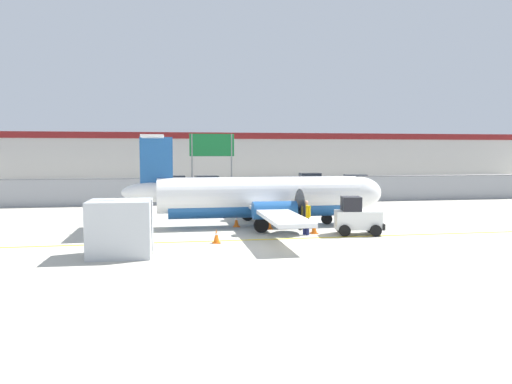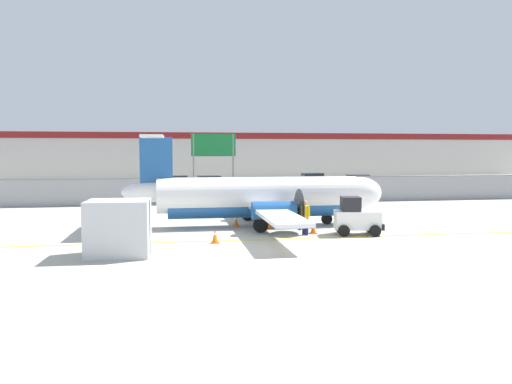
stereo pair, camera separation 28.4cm
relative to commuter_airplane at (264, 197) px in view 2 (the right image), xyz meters
The scene contains 20 objects.
ground_plane 4.46m from the commuter_airplane, 93.64° to the right, with size 140.00×140.00×0.01m.
perimeter_fence 11.86m from the commuter_airplane, 91.28° to the left, with size 98.00×0.10×2.10m.
parking_lot_strip 23.40m from the commuter_airplane, 90.65° to the left, with size 98.00×17.00×0.12m.
background_building 41.87m from the commuter_airplane, 90.36° to the left, with size 91.00×8.10×6.50m.
commuter_airplane is the anchor object (origin of this frame).
baggage_tug 5.40m from the commuter_airplane, 41.52° to the right, with size 2.49×1.72×1.88m.
ground_crew_worker 3.64m from the commuter_airplane, 65.35° to the right, with size 0.47×0.50×1.70m.
cargo_container 9.76m from the commuter_airplane, 136.12° to the right, with size 2.47×2.09×2.20m.
traffic_cone_near_left 1.76m from the commuter_airplane, 86.73° to the right, with size 0.36×0.36×0.64m.
traffic_cone_near_right 5.76m from the commuter_airplane, 123.04° to the right, with size 0.36×0.36×0.64m.
traffic_cone_far_left 3.78m from the commuter_airplane, 55.77° to the right, with size 0.36×0.36×0.64m.
traffic_cone_far_right 2.00m from the commuter_airplane, behind, with size 0.36×0.36×0.64m.
parked_car_0 23.50m from the commuter_airplane, 127.87° to the left, with size 4.24×2.08×1.58m.
parked_car_1 19.66m from the commuter_airplane, 120.75° to the left, with size 4.32×2.26×1.58m.
parked_car_2 23.54m from the commuter_airplane, 101.11° to the left, with size 4.29×2.18×1.58m.
parked_car_3 22.45m from the commuter_airplane, 93.39° to the left, with size 4.32×2.27×1.58m.
parked_car_4 19.55m from the commuter_airplane, 73.97° to the left, with size 4.22×2.03×1.58m.
parked_car_5 28.39m from the commuter_airplane, 68.96° to the left, with size 4.20×2.00×1.58m.
parked_car_6 26.16m from the commuter_airplane, 57.64° to the left, with size 4.39×2.44×1.58m.
highway_sign 13.93m from the commuter_airplane, 96.94° to the left, with size 3.60×0.14×5.50m.
Camera 2 is at (-4.59, -20.63, 4.12)m, focal length 35.00 mm.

